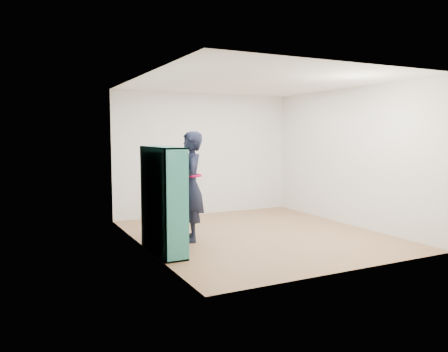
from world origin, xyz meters
name	(u,v)px	position (x,y,z in m)	size (l,w,h in m)	color
floor	(258,235)	(0.00, 0.00, 0.00)	(4.50, 4.50, 0.00)	#976744
ceiling	(259,82)	(0.00, 0.00, 2.60)	(4.50, 4.50, 0.00)	white
wall_left	(144,163)	(-2.00, 0.00, 1.30)	(0.02, 4.50, 2.60)	silver
wall_right	(349,157)	(2.00, 0.00, 1.30)	(0.02, 4.50, 2.60)	silver
wall_back	(205,154)	(0.00, 2.25, 1.30)	(4.00, 0.02, 2.60)	silver
wall_front	(352,169)	(0.00, -2.25, 1.30)	(4.00, 0.02, 2.60)	silver
bookshelf	(162,201)	(-1.85, -0.36, 0.76)	(0.34, 1.16, 1.55)	#298177
person	(190,186)	(-1.20, 0.12, 0.89)	(0.61, 0.75, 1.78)	black
smartphone	(181,179)	(-1.31, 0.25, 1.01)	(0.03, 0.09, 0.14)	silver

